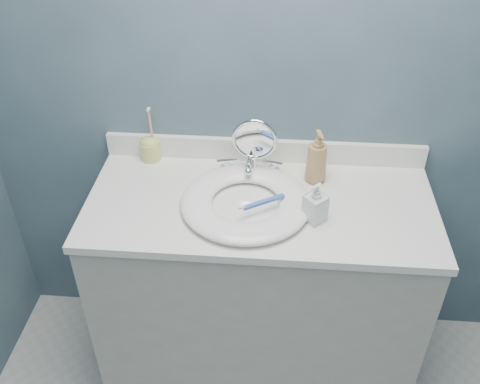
# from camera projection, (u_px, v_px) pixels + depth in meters

# --- Properties ---
(back_wall) EXTENTS (2.20, 0.02, 2.40)m
(back_wall) POSITION_uv_depth(u_px,v_px,m) (266.00, 83.00, 1.89)
(back_wall) COLOR #415361
(back_wall) RESTS_ON ground
(vanity_cabinet) EXTENTS (1.20, 0.55, 0.85)m
(vanity_cabinet) POSITION_uv_depth(u_px,v_px,m) (258.00, 291.00, 2.14)
(vanity_cabinet) COLOR #BAB6AA
(vanity_cabinet) RESTS_ON ground
(countertop) EXTENTS (1.22, 0.57, 0.03)m
(countertop) POSITION_uv_depth(u_px,v_px,m) (260.00, 205.00, 1.87)
(countertop) COLOR white
(countertop) RESTS_ON vanity_cabinet
(backsplash) EXTENTS (1.22, 0.02, 0.09)m
(backsplash) POSITION_uv_depth(u_px,v_px,m) (264.00, 150.00, 2.05)
(backsplash) COLOR white
(backsplash) RESTS_ON countertop
(basin) EXTENTS (0.45, 0.45, 0.04)m
(basin) POSITION_uv_depth(u_px,v_px,m) (246.00, 202.00, 1.83)
(basin) COLOR white
(basin) RESTS_ON countertop
(drain) EXTENTS (0.04, 0.04, 0.01)m
(drain) POSITION_uv_depth(u_px,v_px,m) (246.00, 205.00, 1.84)
(drain) COLOR silver
(drain) RESTS_ON countertop
(faucet) EXTENTS (0.25, 0.13, 0.07)m
(faucet) POSITION_uv_depth(u_px,v_px,m) (249.00, 167.00, 1.98)
(faucet) COLOR silver
(faucet) RESTS_ON countertop
(makeup_mirror) EXTENTS (0.16, 0.09, 0.24)m
(makeup_mirror) POSITION_uv_depth(u_px,v_px,m) (255.00, 146.00, 1.91)
(makeup_mirror) COLOR silver
(makeup_mirror) RESTS_ON countertop
(soap_bottle_amber) EXTENTS (0.10, 0.10, 0.21)m
(soap_bottle_amber) POSITION_uv_depth(u_px,v_px,m) (317.00, 157.00, 1.91)
(soap_bottle_amber) COLOR #AD834E
(soap_bottle_amber) RESTS_ON countertop
(soap_bottle_clear) EXTENTS (0.09, 0.09, 0.14)m
(soap_bottle_clear) POSITION_uv_depth(u_px,v_px,m) (316.00, 202.00, 1.74)
(soap_bottle_clear) COLOR silver
(soap_bottle_clear) RESTS_ON countertop
(toothbrush_holder) EXTENTS (0.08, 0.08, 0.22)m
(toothbrush_holder) POSITION_uv_depth(u_px,v_px,m) (150.00, 147.00, 2.05)
(toothbrush_holder) COLOR #CDD369
(toothbrush_holder) RESTS_ON countertop
(toothbrush_lying) EXTENTS (0.15, 0.10, 0.02)m
(toothbrush_lying) POSITION_uv_depth(u_px,v_px,m) (262.00, 202.00, 1.79)
(toothbrush_lying) COLOR blue
(toothbrush_lying) RESTS_ON basin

